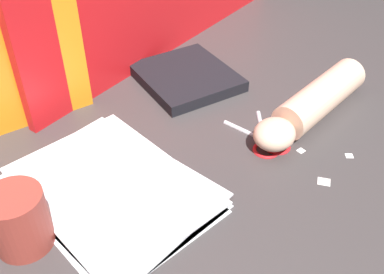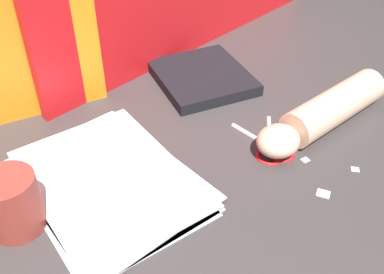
{
  "view_description": "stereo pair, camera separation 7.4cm",
  "coord_description": "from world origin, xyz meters",
  "px_view_note": "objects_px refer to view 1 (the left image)",
  "views": [
    {
      "loc": [
        -0.4,
        -0.39,
        0.52
      ],
      "look_at": [
        0.01,
        0.02,
        0.06
      ],
      "focal_mm": 42.0,
      "sensor_mm": 36.0,
      "label": 1
    },
    {
      "loc": [
        -0.34,
        -0.44,
        0.52
      ],
      "look_at": [
        0.01,
        0.02,
        0.06
      ],
      "focal_mm": 42.0,
      "sensor_mm": 36.0,
      "label": 2
    }
  ],
  "objects_px": {
    "paper_stack": "(111,189)",
    "mug": "(19,220)",
    "book_closed": "(186,77)",
    "scissors": "(266,140)",
    "hand_forearm": "(312,104)"
  },
  "relations": [
    {
      "from": "hand_forearm",
      "to": "mug",
      "type": "xyz_separation_m",
      "value": [
        -0.54,
        0.12,
        0.01
      ]
    },
    {
      "from": "book_closed",
      "to": "mug",
      "type": "xyz_separation_m",
      "value": [
        -0.47,
        -0.15,
        0.03
      ]
    },
    {
      "from": "mug",
      "to": "book_closed",
      "type": "bearing_deg",
      "value": 17.92
    },
    {
      "from": "paper_stack",
      "to": "mug",
      "type": "xyz_separation_m",
      "value": [
        -0.15,
        0.01,
        0.04
      ]
    },
    {
      "from": "scissors",
      "to": "book_closed",
      "type": "bearing_deg",
      "value": 79.98
    },
    {
      "from": "book_closed",
      "to": "scissors",
      "type": "xyz_separation_m",
      "value": [
        -0.04,
        -0.25,
        -0.01
      ]
    },
    {
      "from": "hand_forearm",
      "to": "mug",
      "type": "relative_size",
      "value": 3.51
    },
    {
      "from": "paper_stack",
      "to": "book_closed",
      "type": "xyz_separation_m",
      "value": [
        0.32,
        0.16,
        0.01
      ]
    },
    {
      "from": "hand_forearm",
      "to": "book_closed",
      "type": "bearing_deg",
      "value": 105.55
    },
    {
      "from": "paper_stack",
      "to": "mug",
      "type": "bearing_deg",
      "value": 177.86
    },
    {
      "from": "paper_stack",
      "to": "book_closed",
      "type": "distance_m",
      "value": 0.36
    },
    {
      "from": "paper_stack",
      "to": "scissors",
      "type": "xyz_separation_m",
      "value": [
        0.28,
        -0.1,
        -0.0
      ]
    },
    {
      "from": "book_closed",
      "to": "hand_forearm",
      "type": "xyz_separation_m",
      "value": [
        0.07,
        -0.27,
        0.02
      ]
    },
    {
      "from": "paper_stack",
      "to": "hand_forearm",
      "type": "relative_size",
      "value": 1.03
    },
    {
      "from": "paper_stack",
      "to": "hand_forearm",
      "type": "distance_m",
      "value": 0.41
    }
  ]
}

